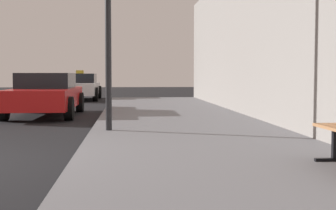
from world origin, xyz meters
TOP-DOWN VIEW (x-y plane):
  - sidewalk at (4.00, 0.00)m, footprint 4.00×32.00m
  - car_red at (0.30, 7.82)m, footprint 1.93×4.54m
  - car_white at (0.40, 16.91)m, footprint 1.92×4.33m

SIDE VIEW (x-z plane):
  - sidewalk at x=4.00m, z-range 0.00..0.15m
  - car_white at x=0.40m, z-range -0.07..1.36m
  - car_red at x=0.30m, z-range 0.01..1.28m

